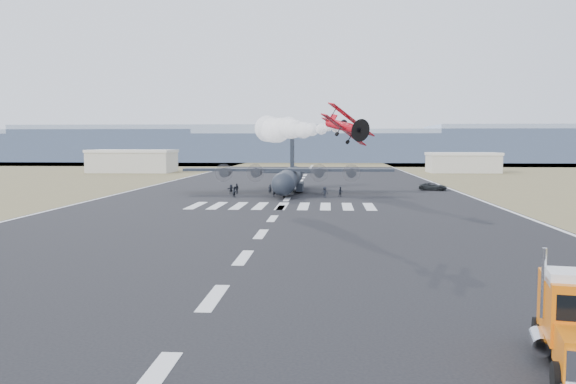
# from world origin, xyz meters

# --- Properties ---
(ground) EXTENTS (500.00, 500.00, 0.00)m
(ground) POSITION_xyz_m (0.00, 0.00, 0.00)
(ground) COLOR black
(ground) RESTS_ON ground
(scrub_far) EXTENTS (500.00, 80.00, 0.00)m
(scrub_far) POSITION_xyz_m (0.00, 230.00, 0.00)
(scrub_far) COLOR olive
(scrub_far) RESTS_ON ground
(runway_markings) EXTENTS (60.00, 260.00, 0.01)m
(runway_markings) POSITION_xyz_m (0.00, 60.00, 0.01)
(runway_markings) COLOR silver
(runway_markings) RESTS_ON ground
(ridge_seg_b) EXTENTS (150.00, 50.00, 15.00)m
(ridge_seg_b) POSITION_xyz_m (-130.00, 260.00, 7.50)
(ridge_seg_b) COLOR #8795AB
(ridge_seg_b) RESTS_ON ground
(ridge_seg_c) EXTENTS (150.00, 50.00, 17.00)m
(ridge_seg_c) POSITION_xyz_m (-65.00, 260.00, 8.50)
(ridge_seg_c) COLOR #8795AB
(ridge_seg_c) RESTS_ON ground
(ridge_seg_d) EXTENTS (150.00, 50.00, 13.00)m
(ridge_seg_d) POSITION_xyz_m (0.00, 260.00, 6.50)
(ridge_seg_d) COLOR #8795AB
(ridge_seg_d) RESTS_ON ground
(ridge_seg_e) EXTENTS (150.00, 50.00, 15.00)m
(ridge_seg_e) POSITION_xyz_m (65.00, 260.00, 7.50)
(ridge_seg_e) COLOR #8795AB
(ridge_seg_e) RESTS_ON ground
(hangar_left) EXTENTS (24.50, 14.50, 6.70)m
(hangar_left) POSITION_xyz_m (-52.00, 145.00, 3.41)
(hangar_left) COLOR #ACA999
(hangar_left) RESTS_ON ground
(hangar_right) EXTENTS (20.50, 12.50, 5.90)m
(hangar_right) POSITION_xyz_m (46.00, 150.00, 3.01)
(hangar_right) COLOR #ACA999
(hangar_right) RESTS_ON ground
(aerobatic_biplane) EXTENTS (5.06, 5.40, 4.09)m
(aerobatic_biplane) POSITION_xyz_m (7.83, 22.94, 10.26)
(aerobatic_biplane) COLOR red
(smoke_trail) EXTENTS (10.87, 27.49, 3.63)m
(smoke_trail) POSITION_xyz_m (0.10, 45.39, 10.46)
(smoke_trail) COLOR white
(transport_aircraft) EXTENTS (36.15, 29.82, 10.48)m
(transport_aircraft) POSITION_xyz_m (-0.60, 73.54, 2.70)
(transport_aircraft) COLOR black
(transport_aircraft) RESTS_ON ground
(support_vehicle) EXTENTS (5.58, 3.79, 1.42)m
(support_vehicle) POSITION_xyz_m (25.57, 79.95, 0.71)
(support_vehicle) COLOR black
(support_vehicle) RESTS_ON ground
(crew_a) EXTENTS (0.68, 0.59, 1.63)m
(crew_a) POSITION_xyz_m (-3.58, 69.92, 0.81)
(crew_a) COLOR black
(crew_a) RESTS_ON ground
(crew_b) EXTENTS (0.91, 0.74, 1.62)m
(crew_b) POSITION_xyz_m (8.37, 65.34, 0.81)
(crew_b) COLOR black
(crew_b) RESTS_ON ground
(crew_c) EXTENTS (1.20, 0.74, 1.72)m
(crew_c) POSITION_xyz_m (5.78, 63.30, 0.86)
(crew_c) COLOR black
(crew_c) RESTS_ON ground
(crew_d) EXTENTS (0.89, 1.18, 1.80)m
(crew_d) POSITION_xyz_m (-9.24, 69.71, 0.90)
(crew_d) COLOR black
(crew_d) RESTS_ON ground
(crew_e) EXTENTS (0.70, 0.89, 1.59)m
(crew_e) POSITION_xyz_m (-2.29, 68.74, 0.79)
(crew_e) COLOR black
(crew_e) RESTS_ON ground
(crew_f) EXTENTS (1.58, 0.85, 1.63)m
(crew_f) POSITION_xyz_m (-10.21, 69.48, 0.81)
(crew_f) COLOR black
(crew_f) RESTS_ON ground
(crew_g) EXTENTS (0.70, 0.73, 1.56)m
(crew_g) POSITION_xyz_m (-2.47, 65.30, 0.78)
(crew_g) COLOR black
(crew_g) RESTS_ON ground
(crew_h) EXTENTS (0.85, 0.97, 1.70)m
(crew_h) POSITION_xyz_m (-8.65, 63.56, 0.85)
(crew_h) COLOR black
(crew_h) RESTS_ON ground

